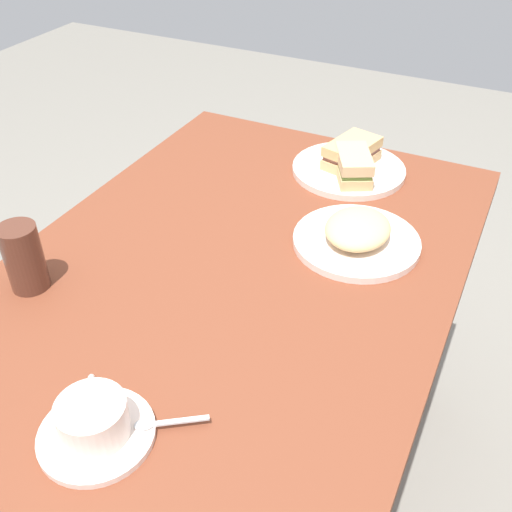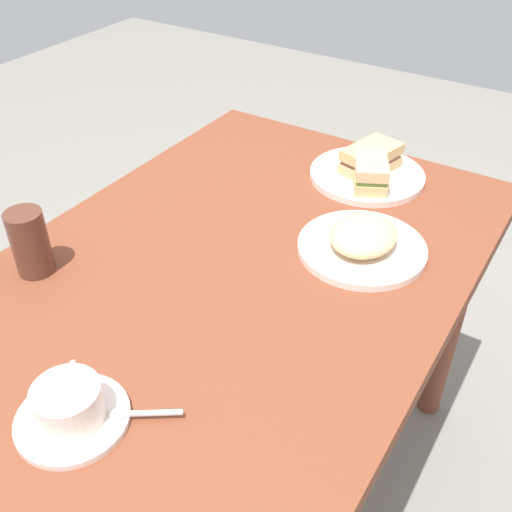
{
  "view_description": "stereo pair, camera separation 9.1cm",
  "coord_description": "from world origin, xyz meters",
  "px_view_note": "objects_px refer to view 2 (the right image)",
  "views": [
    {
      "loc": [
        -0.71,
        -0.41,
        1.36
      ],
      "look_at": [
        0.03,
        -0.04,
        0.73
      ],
      "focal_mm": 42.01,
      "sensor_mm": 36.0,
      "label": 1
    },
    {
      "loc": [
        -0.67,
        -0.49,
        1.36
      ],
      "look_at": [
        0.03,
        -0.04,
        0.73
      ],
      "focal_mm": 42.01,
      "sensor_mm": 36.0,
      "label": 2
    }
  ],
  "objects_px": {
    "dining_table": "(227,310)",
    "coffee_saucer": "(73,419)",
    "sandwich_front": "(371,159)",
    "sandwich_plate": "(367,175)",
    "drinking_glass": "(30,243)",
    "side_plate": "(362,248)",
    "coffee_cup": "(68,401)",
    "sandwich_back": "(370,171)",
    "spoon": "(133,413)"
  },
  "relations": [
    {
      "from": "dining_table",
      "to": "coffee_saucer",
      "type": "bearing_deg",
      "value": -178.28
    },
    {
      "from": "sandwich_front",
      "to": "coffee_saucer",
      "type": "distance_m",
      "value": 0.83
    },
    {
      "from": "dining_table",
      "to": "sandwich_plate",
      "type": "relative_size",
      "value": 4.69
    },
    {
      "from": "drinking_glass",
      "to": "coffee_saucer",
      "type": "bearing_deg",
      "value": -124.01
    },
    {
      "from": "side_plate",
      "to": "sandwich_plate",
      "type": "bearing_deg",
      "value": 21.92
    },
    {
      "from": "sandwich_plate",
      "to": "drinking_glass",
      "type": "height_order",
      "value": "drinking_glass"
    },
    {
      "from": "coffee_cup",
      "to": "drinking_glass",
      "type": "relative_size",
      "value": 0.86
    },
    {
      "from": "sandwich_back",
      "to": "drinking_glass",
      "type": "distance_m",
      "value": 0.68
    },
    {
      "from": "sandwich_back",
      "to": "coffee_cup",
      "type": "height_order",
      "value": "sandwich_back"
    },
    {
      "from": "sandwich_back",
      "to": "spoon",
      "type": "relative_size",
      "value": 1.56
    },
    {
      "from": "sandwich_front",
      "to": "sandwich_back",
      "type": "bearing_deg",
      "value": -157.95
    },
    {
      "from": "side_plate",
      "to": "drinking_glass",
      "type": "height_order",
      "value": "drinking_glass"
    },
    {
      "from": "sandwich_front",
      "to": "sandwich_plate",
      "type": "bearing_deg",
      "value": -177.96
    },
    {
      "from": "sandwich_front",
      "to": "coffee_cup",
      "type": "height_order",
      "value": "sandwich_front"
    },
    {
      "from": "sandwich_plate",
      "to": "drinking_glass",
      "type": "xyz_separation_m",
      "value": [
        -0.61,
        0.36,
        0.05
      ]
    },
    {
      "from": "sandwich_front",
      "to": "side_plate",
      "type": "xyz_separation_m",
      "value": [
        -0.27,
        -0.1,
        -0.03
      ]
    },
    {
      "from": "spoon",
      "to": "side_plate",
      "type": "distance_m",
      "value": 0.52
    },
    {
      "from": "sandwich_back",
      "to": "coffee_saucer",
      "type": "height_order",
      "value": "sandwich_back"
    },
    {
      "from": "sandwich_front",
      "to": "side_plate",
      "type": "height_order",
      "value": "sandwich_front"
    },
    {
      "from": "coffee_saucer",
      "to": "drinking_glass",
      "type": "height_order",
      "value": "drinking_glass"
    },
    {
      "from": "sandwich_front",
      "to": "sandwich_back",
      "type": "height_order",
      "value": "sandwich_back"
    },
    {
      "from": "coffee_cup",
      "to": "drinking_glass",
      "type": "height_order",
      "value": "drinking_glass"
    },
    {
      "from": "side_plate",
      "to": "spoon",
      "type": "bearing_deg",
      "value": 168.88
    },
    {
      "from": "sandwich_front",
      "to": "coffee_cup",
      "type": "xyz_separation_m",
      "value": [
        -0.82,
        0.06,
        -0.0
      ]
    },
    {
      "from": "coffee_saucer",
      "to": "sandwich_plate",
      "type": "bearing_deg",
      "value": -4.52
    },
    {
      "from": "drinking_glass",
      "to": "spoon",
      "type": "bearing_deg",
      "value": -112.97
    },
    {
      "from": "sandwich_plate",
      "to": "side_plate",
      "type": "xyz_separation_m",
      "value": [
        -0.25,
        -0.1,
        0.0
      ]
    },
    {
      "from": "sandwich_back",
      "to": "drinking_glass",
      "type": "relative_size",
      "value": 1.14
    },
    {
      "from": "coffee_saucer",
      "to": "spoon",
      "type": "xyz_separation_m",
      "value": [
        0.05,
        -0.07,
        0.01
      ]
    },
    {
      "from": "sandwich_front",
      "to": "drinking_glass",
      "type": "xyz_separation_m",
      "value": [
        -0.63,
        0.36,
        0.02
      ]
    },
    {
      "from": "coffee_cup",
      "to": "side_plate",
      "type": "distance_m",
      "value": 0.58
    },
    {
      "from": "side_plate",
      "to": "drinking_glass",
      "type": "distance_m",
      "value": 0.58
    },
    {
      "from": "sandwich_front",
      "to": "sandwich_back",
      "type": "relative_size",
      "value": 1.06
    },
    {
      "from": "sandwich_back",
      "to": "spoon",
      "type": "xyz_separation_m",
      "value": [
        -0.72,
        0.02,
        -0.03
      ]
    },
    {
      "from": "dining_table",
      "to": "sandwich_front",
      "type": "xyz_separation_m",
      "value": [
        0.45,
        -0.07,
        0.13
      ]
    },
    {
      "from": "sandwich_plate",
      "to": "coffee_cup",
      "type": "relative_size",
      "value": 2.43
    },
    {
      "from": "sandwich_back",
      "to": "side_plate",
      "type": "bearing_deg",
      "value": -159.23
    },
    {
      "from": "sandwich_front",
      "to": "spoon",
      "type": "relative_size",
      "value": 1.64
    },
    {
      "from": "sandwich_back",
      "to": "coffee_saucer",
      "type": "relative_size",
      "value": 0.9
    },
    {
      "from": "dining_table",
      "to": "coffee_cup",
      "type": "xyz_separation_m",
      "value": [
        -0.37,
        -0.01,
        0.13
      ]
    },
    {
      "from": "drinking_glass",
      "to": "sandwich_front",
      "type": "bearing_deg",
      "value": -29.7
    },
    {
      "from": "dining_table",
      "to": "drinking_glass",
      "type": "relative_size",
      "value": 9.78
    },
    {
      "from": "coffee_saucer",
      "to": "drinking_glass",
      "type": "relative_size",
      "value": 1.27
    },
    {
      "from": "sandwich_plate",
      "to": "sandwich_back",
      "type": "xyz_separation_m",
      "value": [
        -0.04,
        -0.02,
        0.04
      ]
    },
    {
      "from": "coffee_cup",
      "to": "side_plate",
      "type": "bearing_deg",
      "value": -16.82
    },
    {
      "from": "sandwich_back",
      "to": "spoon",
      "type": "bearing_deg",
      "value": 178.45
    },
    {
      "from": "sandwich_front",
      "to": "spoon",
      "type": "height_order",
      "value": "sandwich_front"
    },
    {
      "from": "coffee_saucer",
      "to": "spoon",
      "type": "distance_m",
      "value": 0.08
    },
    {
      "from": "spoon",
      "to": "drinking_glass",
      "type": "xyz_separation_m",
      "value": [
        0.15,
        0.36,
        0.05
      ]
    },
    {
      "from": "dining_table",
      "to": "coffee_saucer",
      "type": "height_order",
      "value": "coffee_saucer"
    }
  ]
}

